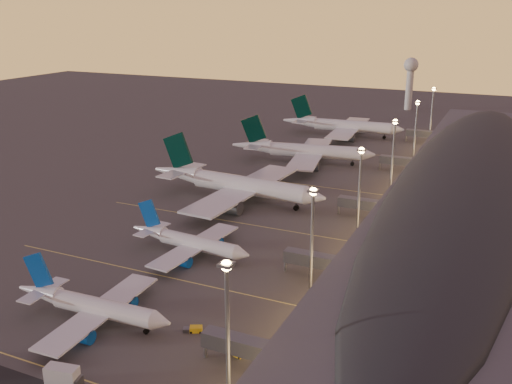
{
  "coord_description": "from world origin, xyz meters",
  "views": [
    {
      "loc": [
        72.77,
        -109.48,
        62.22
      ],
      "look_at": [
        2.0,
        45.0,
        7.0
      ],
      "focal_mm": 40.0,
      "sensor_mm": 36.0,
      "label": 1
    }
  ],
  "objects_px": {
    "radar_tower": "(410,75)",
    "airliner_wide_near": "(235,184)",
    "catering_truck_a": "(64,377)",
    "airliner_narrow_south": "(91,306)",
    "baggage_tug_b": "(194,329)",
    "baggage_tug_a": "(236,353)",
    "airliner_wide_far": "(342,126)",
    "airliner_narrow_north": "(189,242)",
    "airliner_wide_mid": "(302,151)"
  },
  "relations": [
    {
      "from": "airliner_narrow_south",
      "to": "baggage_tug_b",
      "type": "height_order",
      "value": "airliner_narrow_south"
    },
    {
      "from": "catering_truck_a",
      "to": "radar_tower",
      "type": "bearing_deg",
      "value": 79.18
    },
    {
      "from": "radar_tower",
      "to": "airliner_wide_mid",
      "type": "bearing_deg",
      "value": -96.16
    },
    {
      "from": "airliner_narrow_south",
      "to": "baggage_tug_b",
      "type": "bearing_deg",
      "value": 11.36
    },
    {
      "from": "airliner_narrow_north",
      "to": "radar_tower",
      "type": "distance_m",
      "value": 251.78
    },
    {
      "from": "airliner_narrow_south",
      "to": "radar_tower",
      "type": "bearing_deg",
      "value": 85.38
    },
    {
      "from": "airliner_narrow_north",
      "to": "baggage_tug_b",
      "type": "height_order",
      "value": "airliner_narrow_north"
    },
    {
      "from": "baggage_tug_b",
      "to": "airliner_wide_near",
      "type": "bearing_deg",
      "value": 86.27
    },
    {
      "from": "airliner_narrow_south",
      "to": "airliner_wide_mid",
      "type": "bearing_deg",
      "value": 89.58
    },
    {
      "from": "airliner_narrow_south",
      "to": "baggage_tug_b",
      "type": "xyz_separation_m",
      "value": [
        21.23,
        5.16,
        -2.96
      ]
    },
    {
      "from": "airliner_wide_mid",
      "to": "airliner_wide_far",
      "type": "distance_m",
      "value": 57.57
    },
    {
      "from": "airliner_wide_mid",
      "to": "catering_truck_a",
      "type": "relative_size",
      "value": 9.12
    },
    {
      "from": "airliner_wide_near",
      "to": "baggage_tug_b",
      "type": "relative_size",
      "value": 16.22
    },
    {
      "from": "airliner_wide_near",
      "to": "radar_tower",
      "type": "height_order",
      "value": "radar_tower"
    },
    {
      "from": "airliner_narrow_south",
      "to": "radar_tower",
      "type": "relative_size",
      "value": 1.16
    },
    {
      "from": "airliner_narrow_north",
      "to": "baggage_tug_a",
      "type": "distance_m",
      "value": 48.46
    },
    {
      "from": "airliner_wide_far",
      "to": "radar_tower",
      "type": "height_order",
      "value": "radar_tower"
    },
    {
      "from": "airliner_narrow_south",
      "to": "airliner_wide_far",
      "type": "bearing_deg",
      "value": 88.98
    },
    {
      "from": "airliner_narrow_south",
      "to": "catering_truck_a",
      "type": "height_order",
      "value": "airliner_narrow_south"
    },
    {
      "from": "baggage_tug_a",
      "to": "airliner_wide_far",
      "type": "bearing_deg",
      "value": 112.43
    },
    {
      "from": "airliner_narrow_south",
      "to": "airliner_wide_near",
      "type": "bearing_deg",
      "value": 93.48
    },
    {
      "from": "airliner_wide_mid",
      "to": "airliner_narrow_south",
      "type": "bearing_deg",
      "value": -98.12
    },
    {
      "from": "airliner_narrow_north",
      "to": "airliner_narrow_south",
      "type": "bearing_deg",
      "value": -86.15
    },
    {
      "from": "baggage_tug_a",
      "to": "catering_truck_a",
      "type": "height_order",
      "value": "catering_truck_a"
    },
    {
      "from": "radar_tower",
      "to": "baggage_tug_b",
      "type": "distance_m",
      "value": 284.39
    },
    {
      "from": "radar_tower",
      "to": "airliner_wide_near",
      "type": "bearing_deg",
      "value": -95.58
    },
    {
      "from": "airliner_wide_mid",
      "to": "catering_truck_a",
      "type": "height_order",
      "value": "airliner_wide_mid"
    },
    {
      "from": "airliner_wide_far",
      "to": "baggage_tug_a",
      "type": "xyz_separation_m",
      "value": [
        36.95,
        -194.33,
        -4.66
      ]
    },
    {
      "from": "catering_truck_a",
      "to": "baggage_tug_b",
      "type": "bearing_deg",
      "value": 53.88
    },
    {
      "from": "airliner_wide_near",
      "to": "airliner_wide_far",
      "type": "distance_m",
      "value": 113.02
    },
    {
      "from": "airliner_narrow_south",
      "to": "airliner_narrow_north",
      "type": "relative_size",
      "value": 1.02
    },
    {
      "from": "airliner_narrow_north",
      "to": "airliner_wide_near",
      "type": "bearing_deg",
      "value": 106.08
    },
    {
      "from": "airliner_wide_mid",
      "to": "airliner_narrow_north",
      "type": "bearing_deg",
      "value": -97.07
    },
    {
      "from": "baggage_tug_b",
      "to": "radar_tower",
      "type": "bearing_deg",
      "value": 67.33
    },
    {
      "from": "airliner_narrow_south",
      "to": "airliner_wide_near",
      "type": "relative_size",
      "value": 0.57
    },
    {
      "from": "airliner_narrow_north",
      "to": "airliner_wide_far",
      "type": "relative_size",
      "value": 0.6
    },
    {
      "from": "airliner_wide_near",
      "to": "baggage_tug_b",
      "type": "bearing_deg",
      "value": -65.18
    },
    {
      "from": "airliner_narrow_north",
      "to": "radar_tower",
      "type": "relative_size",
      "value": 1.14
    },
    {
      "from": "airliner_wide_far",
      "to": "airliner_narrow_north",
      "type": "bearing_deg",
      "value": -91.84
    },
    {
      "from": "baggage_tug_a",
      "to": "baggage_tug_b",
      "type": "height_order",
      "value": "baggage_tug_b"
    },
    {
      "from": "airliner_wide_mid",
      "to": "airliner_wide_far",
      "type": "height_order",
      "value": "airliner_wide_far"
    },
    {
      "from": "airliner_narrow_south",
      "to": "airliner_wide_mid",
      "type": "xyz_separation_m",
      "value": [
        -4.51,
        138.18,
        1.52
      ]
    },
    {
      "from": "airliner_narrow_north",
      "to": "airliner_wide_near",
      "type": "relative_size",
      "value": 0.56
    },
    {
      "from": "airliner_wide_mid",
      "to": "baggage_tug_b",
      "type": "bearing_deg",
      "value": -89.04
    },
    {
      "from": "airliner_narrow_north",
      "to": "catering_truck_a",
      "type": "xyz_separation_m",
      "value": [
        9.06,
        -56.59,
        -1.76
      ]
    },
    {
      "from": "airliner_wide_far",
      "to": "catering_truck_a",
      "type": "height_order",
      "value": "airliner_wide_far"
    },
    {
      "from": "airliner_narrow_south",
      "to": "airliner_wide_mid",
      "type": "distance_m",
      "value": 138.27
    },
    {
      "from": "airliner_wide_near",
      "to": "baggage_tug_a",
      "type": "distance_m",
      "value": 91.26
    },
    {
      "from": "baggage_tug_a",
      "to": "catering_truck_a",
      "type": "bearing_deg",
      "value": -126.81
    },
    {
      "from": "radar_tower",
      "to": "catering_truck_a",
      "type": "distance_m",
      "value": 308.12
    }
  ]
}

